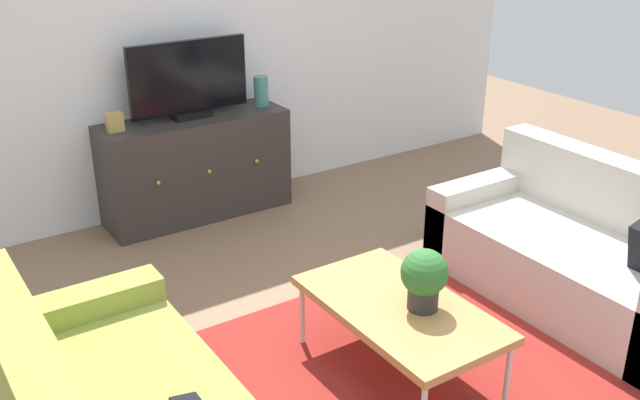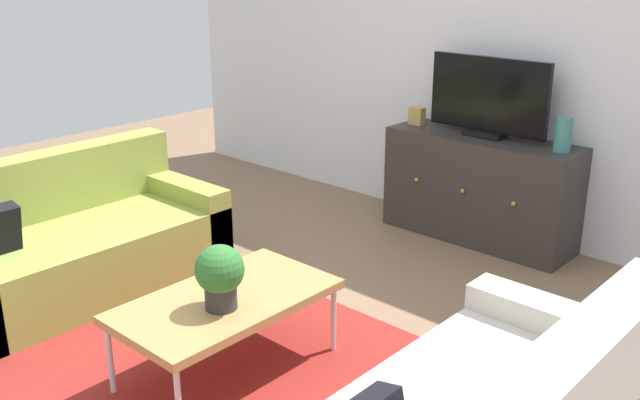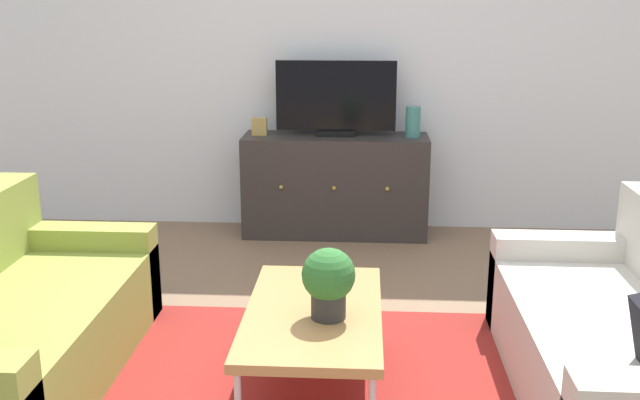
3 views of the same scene
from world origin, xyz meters
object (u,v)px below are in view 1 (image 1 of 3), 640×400
Objects in this scene: potted_plant at (424,277)px; glass_vase at (261,91)px; coffee_table at (400,310)px; mantel_clock at (115,122)px; flat_screen_tv at (189,80)px; couch_right_side at (586,256)px; tv_console at (196,167)px.

glass_vase reaches higher than potted_plant.
coffee_table is 2.48m from mantel_clock.
potted_plant is 0.35× the size of flat_screen_tv.
coffee_table is at bearing 179.80° from couch_right_side.
glass_vase is at bearing 76.63° from coffee_table.
couch_right_side reaches higher than potted_plant.
tv_console is at bearing 120.96° from couch_right_side.
couch_right_side is 1.24× the size of tv_console.
potted_plant is (-1.35, -0.08, 0.31)m from couch_right_side.
mantel_clock reaches higher than tv_console.
coffee_table is 0.77× the size of tv_console.
flat_screen_tv reaches higher than couch_right_side.
glass_vase is at bearing 109.87° from couch_right_side.
couch_right_side is at bearing 3.36° from potted_plant.
tv_console is at bearing 90.07° from coffee_table.
mantel_clock is (-0.57, 0.00, 0.44)m from tv_console.
tv_console is 6.10× the size of glass_vase.
coffee_table is at bearing -103.37° from glass_vase.
tv_console is 10.56× the size of mantel_clock.
mantel_clock reaches higher than coffee_table.
flat_screen_tv is 0.60m from mantel_clock.
coffee_table is 2.48m from glass_vase.
couch_right_side is at bearing -59.04° from tv_console.
glass_vase reaches higher than tv_console.
couch_right_side is 1.94× the size of flat_screen_tv.
tv_console is 0.72m from mantel_clock.
flat_screen_tv is (0.00, 0.02, 0.65)m from tv_console.
potted_plant is at bearing -75.40° from mantel_clock.
flat_screen_tv reaches higher than glass_vase.
flat_screen_tv is at bearing 90.00° from tv_console.
mantel_clock is at bearing 180.00° from glass_vase.
mantel_clock is (-0.57, 2.37, 0.44)m from coffee_table.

